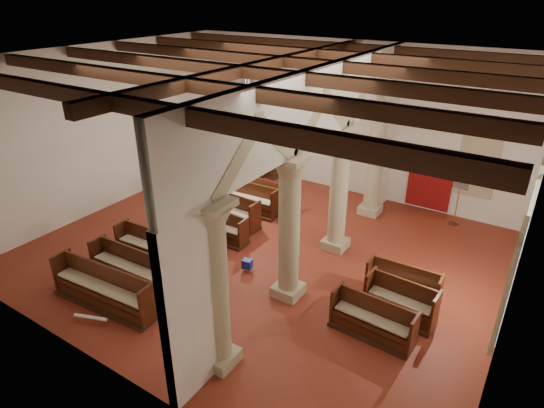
{
  "coord_description": "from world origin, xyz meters",
  "views": [
    {
      "loc": [
        7.02,
        -10.4,
        7.73
      ],
      "look_at": [
        -0.02,
        0.5,
        1.51
      ],
      "focal_mm": 30.0,
      "sensor_mm": 36.0,
      "label": 1
    }
  ],
  "objects_px": {
    "lectern": "(273,166)",
    "aisle_pew_0": "(372,324)",
    "nave_pew_0": "(105,293)",
    "pipe_organ": "(249,143)",
    "processional_banner": "(457,204)"
  },
  "relations": [
    {
      "from": "lectern",
      "to": "aisle_pew_0",
      "type": "bearing_deg",
      "value": -33.51
    },
    {
      "from": "nave_pew_0",
      "to": "aisle_pew_0",
      "type": "distance_m",
      "value": 6.98
    },
    {
      "from": "pipe_organ",
      "to": "processional_banner",
      "type": "xyz_separation_m",
      "value": [
        9.18,
        -0.2,
        -0.57
      ]
    },
    {
      "from": "processional_banner",
      "to": "nave_pew_0",
      "type": "xyz_separation_m",
      "value": [
        -6.74,
        -9.84,
        -0.43
      ]
    },
    {
      "from": "lectern",
      "to": "processional_banner",
      "type": "relative_size",
      "value": 0.57
    },
    {
      "from": "pipe_organ",
      "to": "nave_pew_0",
      "type": "height_order",
      "value": "pipe_organ"
    },
    {
      "from": "nave_pew_0",
      "to": "lectern",
      "type": "bearing_deg",
      "value": 92.41
    },
    {
      "from": "pipe_organ",
      "to": "lectern",
      "type": "height_order",
      "value": "pipe_organ"
    },
    {
      "from": "pipe_organ",
      "to": "nave_pew_0",
      "type": "relative_size",
      "value": 1.34
    },
    {
      "from": "lectern",
      "to": "aisle_pew_0",
      "type": "height_order",
      "value": "lectern"
    },
    {
      "from": "pipe_organ",
      "to": "aisle_pew_0",
      "type": "relative_size",
      "value": 2.09
    },
    {
      "from": "processional_banner",
      "to": "aisle_pew_0",
      "type": "height_order",
      "value": "processional_banner"
    },
    {
      "from": "pipe_organ",
      "to": "nave_pew_0",
      "type": "xyz_separation_m",
      "value": [
        2.44,
        -10.04,
        -1.0
      ]
    },
    {
      "from": "lectern",
      "to": "processional_banner",
      "type": "xyz_separation_m",
      "value": [
        7.84,
        -0.19,
        0.24
      ]
    },
    {
      "from": "lectern",
      "to": "processional_banner",
      "type": "height_order",
      "value": "processional_banner"
    }
  ]
}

